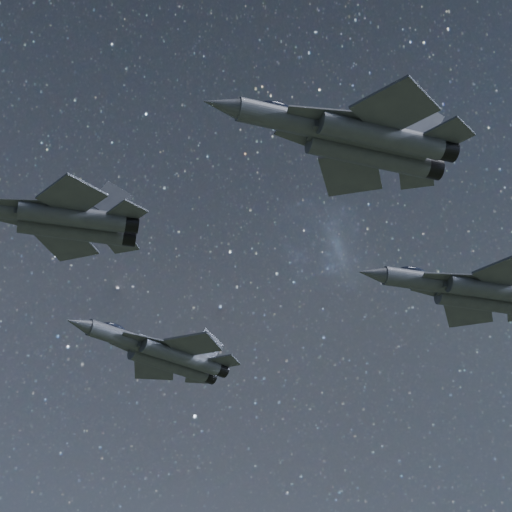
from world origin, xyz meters
name	(u,v)px	position (x,y,z in m)	size (l,w,h in m)	color
jet_lead	(55,218)	(-16.46, -2.99, 144.96)	(15.65, 10.80, 3.93)	#393C47
jet_left	(163,353)	(-1.55, 18.06, 146.78)	(18.07, 12.29, 4.54)	#393C47
jet_right	(355,138)	(0.16, -16.87, 147.21)	(18.08, 12.69, 4.56)	#393C47
jet_slot	(474,291)	(23.34, 1.27, 150.67)	(20.20, 14.01, 5.08)	#393C47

